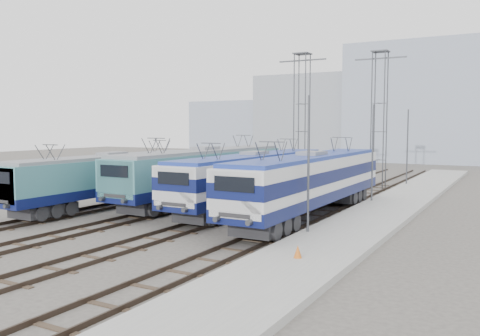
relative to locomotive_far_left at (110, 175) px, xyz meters
name	(u,v)px	position (x,y,z in m)	size (l,w,h in m)	color
ground	(146,228)	(6.75, -4.46, -2.16)	(160.00, 160.00, 0.00)	#514C47
platform	(372,218)	(16.95, 3.54, -2.01)	(4.00, 70.00, 0.30)	#9E9E99
locomotive_far_left	(110,175)	(0.00, 0.00, 0.00)	(2.74, 17.26, 3.25)	#0D1447
locomotive_center_left	(204,170)	(4.50, 4.72, 0.17)	(2.96, 18.71, 3.52)	#0D1447
locomotive_center_right	(253,175)	(9.00, 3.80, 0.12)	(2.82, 17.84, 3.35)	#0D1447
locomotive_far_right	(310,179)	(13.50, 2.58, 0.21)	(2.94, 18.59, 3.50)	#0D1447
catenary_tower_west	(302,113)	(6.75, 17.54, 4.48)	(4.50, 1.20, 12.00)	#3F4247
catenary_tower_east	(379,113)	(13.25, 19.54, 4.48)	(4.50, 1.20, 12.00)	#3F4247
mast_front	(308,167)	(15.35, -2.46, 1.34)	(0.12, 0.12, 7.00)	#3F4247
mast_mid	(372,155)	(15.35, 9.54, 1.34)	(0.12, 0.12, 7.00)	#3F4247
mast_rear	(407,148)	(15.35, 21.54, 1.34)	(0.12, 0.12, 7.00)	#3F4247
safety_cone	(298,252)	(16.87, -7.34, -1.61)	(0.33, 0.33, 0.51)	#CC611B
building_west	(315,117)	(-7.25, 57.54, 4.84)	(18.00, 12.00, 14.00)	#8B929C
building_center	(424,103)	(10.75, 57.54, 6.84)	(22.00, 14.00, 18.00)	#919BAF
building_far_west	(235,129)	(-23.25, 57.54, 2.84)	(14.00, 10.00, 10.00)	#919BAF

